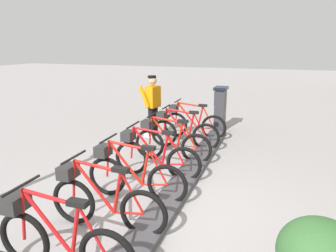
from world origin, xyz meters
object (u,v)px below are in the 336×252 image
Objects in this scene: bike_docked_2 at (169,142)px; bike_docked_6 at (57,239)px; bike_docked_1 at (182,131)px; bike_docked_0 at (192,122)px; bike_docked_4 at (132,174)px; bike_docked_5 at (102,200)px; bike_docked_3 at (153,156)px; payment_kiosk at (220,108)px; worker_near_rack at (153,104)px.

bike_docked_2 is 1.00× the size of bike_docked_6.
bike_docked_0 is at bearing -90.00° from bike_docked_1.
bike_docked_4 is 0.91m from bike_docked_5.
payment_kiosk is at bearing -98.61° from bike_docked_3.
worker_near_rack is (1.04, 0.20, 0.48)m from bike_docked_0.
bike_docked_2 is at bearing -90.00° from bike_docked_5.
bike_docked_4 is at bearing 90.00° from bike_docked_1.
bike_docked_2 is at bearing 78.72° from payment_kiosk.
bike_docked_6 is at bearing 101.17° from worker_near_rack.
bike_docked_2 is at bearing -90.00° from bike_docked_3.
bike_docked_1 is at bearing -90.00° from bike_docked_5.
bike_docked_1 is 1.00× the size of bike_docked_4.
bike_docked_0 is at bearing -90.00° from bike_docked_6.
worker_near_rack is at bearing 37.60° from payment_kiosk.
bike_docked_1 is 4.55m from bike_docked_6.
bike_docked_5 is (0.00, 2.73, 0.00)m from bike_docked_2.
payment_kiosk is at bearing -142.40° from worker_near_rack.
bike_docked_2 is at bearing 90.00° from bike_docked_1.
bike_docked_3 is at bearing 90.00° from bike_docked_2.
bike_docked_0 and bike_docked_3 have the same top height.
bike_docked_2 is (0.00, 0.91, 0.00)m from bike_docked_1.
worker_near_rack reaches higher than bike_docked_2.
bike_docked_4 is at bearing 90.00° from bike_docked_0.
worker_near_rack is at bearing -57.38° from bike_docked_2.
payment_kiosk reaches higher than bike_docked_0.
bike_docked_2 is 2.73m from bike_docked_5.
payment_kiosk is 1.22m from bike_docked_0.
bike_docked_0 is 1.00× the size of bike_docked_6.
worker_near_rack is (1.04, -0.71, 0.48)m from bike_docked_1.
bike_docked_1 is 2.73m from bike_docked_4.
payment_kiosk reaches higher than bike_docked_4.
bike_docked_3 is at bearing -90.00° from bike_docked_5.
bike_docked_1 is 1.00× the size of bike_docked_6.
bike_docked_3 and bike_docked_4 have the same top height.
bike_docked_2 is at bearing 90.00° from bike_docked_0.
bike_docked_1 is (0.00, 0.91, 0.00)m from bike_docked_0.
bike_docked_0 is 1.00× the size of bike_docked_1.
bike_docked_0 is at bearing -90.00° from bike_docked_3.
worker_near_rack is (1.04, -2.54, 0.48)m from bike_docked_3.
bike_docked_1 and bike_docked_4 have the same top height.
payment_kiosk is 2.05m from worker_near_rack.
worker_near_rack reaches higher than bike_docked_1.
bike_docked_5 is at bearing 90.00° from bike_docked_0.
bike_docked_4 and bike_docked_6 have the same top height.
worker_near_rack reaches higher than payment_kiosk.
bike_docked_5 is (0.00, 3.64, 0.00)m from bike_docked_1.
bike_docked_6 is 5.39m from worker_near_rack.
bike_docked_3 is 1.00× the size of bike_docked_5.
bike_docked_4 is 1.82m from bike_docked_6.
payment_kiosk reaches higher than bike_docked_5.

